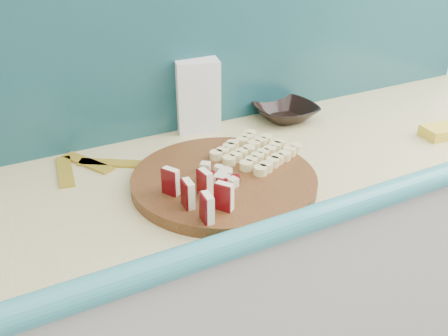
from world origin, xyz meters
TOP-DOWN VIEW (x-y plane):
  - kitchen_counter at (0.10, 1.50)m, footprint 2.20×0.63m
  - backsplash at (0.10, 1.79)m, footprint 2.20×0.02m
  - cutting_board at (-0.00, 1.42)m, footprint 0.59×0.59m
  - apple_wedges at (-0.11, 1.33)m, footprint 0.11×0.18m
  - apple_chunks at (-0.03, 1.41)m, footprint 0.07×0.07m
  - banana_slices at (0.12, 1.47)m, footprint 0.23×0.22m
  - brown_bowl at (0.37, 1.70)m, footprint 0.19×0.19m
  - flour_bag at (0.09, 1.76)m, footprint 0.14×0.12m
  - sponge at (0.69, 1.37)m, footprint 0.12×0.09m
  - banana_peel at (-0.27, 1.67)m, footprint 0.22×0.19m

SIDE VIEW (x-z plane):
  - kitchen_counter at x=0.10m, z-range 0.00..0.91m
  - banana_peel at x=-0.27m, z-range 0.91..0.92m
  - cutting_board at x=0.00m, z-range 0.91..0.94m
  - sponge at x=0.69m, z-range 0.91..0.94m
  - brown_bowl at x=0.37m, z-range 0.91..0.96m
  - banana_slices at x=0.12m, z-range 0.94..0.96m
  - apple_chunks at x=-0.03m, z-range 0.94..0.96m
  - apple_wedges at x=-0.11m, z-range 0.94..1.00m
  - flour_bag at x=0.09m, z-range 0.91..1.12m
  - backsplash at x=0.10m, z-range 0.91..1.41m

